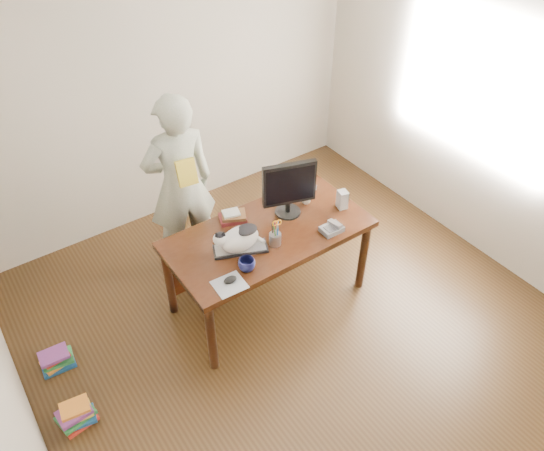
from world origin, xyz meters
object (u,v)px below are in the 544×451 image
(calculator, at_px, (303,185))
(person, at_px, (180,185))
(keyboard, at_px, (240,248))
(baseball, at_px, (306,200))
(monitor, at_px, (289,187))
(coffee_mug, at_px, (247,265))
(book_pile_a, at_px, (77,415))
(book_stack, at_px, (233,216))
(cat, at_px, (238,238))
(mouse, at_px, (230,280))
(desk, at_px, (263,241))
(phone, at_px, (332,228))
(pen_cup, at_px, (275,238))
(speaker, at_px, (342,199))
(book_pile_b, at_px, (56,360))

(calculator, distance_m, person, 1.05)
(keyboard, height_order, baseball, baseball)
(monitor, xyz_separation_m, baseball, (0.20, 0.03, -0.24))
(keyboard, relative_size, coffee_mug, 3.52)
(baseball, relative_size, person, 0.04)
(baseball, bearing_deg, calculator, 58.57)
(person, distance_m, book_pile_a, 1.93)
(coffee_mug, relative_size, book_stack, 0.50)
(cat, bearing_deg, keyboard, 8.36)
(book_pile_a, bearing_deg, monitor, 8.17)
(book_pile_a, bearing_deg, coffee_mug, -2.13)
(cat, relative_size, mouse, 3.85)
(monitor, bearing_deg, person, 145.38)
(monitor, relative_size, coffee_mug, 3.94)
(desk, height_order, phone, phone)
(cat, xyz_separation_m, pen_cup, (0.26, -0.10, -0.05))
(cat, xyz_separation_m, mouse, (-0.22, -0.25, -0.10))
(desk, distance_m, monitor, 0.49)
(monitor, distance_m, coffee_mug, 0.74)
(mouse, bearing_deg, person, 82.66)
(pen_cup, relative_size, person, 0.14)
(cat, xyz_separation_m, book_pile_a, (-1.45, -0.16, -0.78))
(book_stack, bearing_deg, speaker, -2.34)
(calculator, xyz_separation_m, person, (-0.89, 0.55, 0.05))
(pen_cup, distance_m, calculator, 0.76)
(keyboard, distance_m, phone, 0.74)
(desk, xyz_separation_m, phone, (0.41, -0.35, 0.17))
(coffee_mug, xyz_separation_m, baseball, (0.82, 0.37, -0.01))
(coffee_mug, distance_m, book_pile_b, 1.66)
(baseball, relative_size, calculator, 0.37)
(baseball, bearing_deg, person, 136.52)
(desk, height_order, calculator, calculator)
(phone, height_order, book_pile_b, phone)
(desk, distance_m, baseball, 0.50)
(speaker, relative_size, person, 0.10)
(coffee_mug, relative_size, calculator, 0.62)
(phone, bearing_deg, baseball, 84.56)
(calculator, bearing_deg, book_pile_a, -170.40)
(phone, relative_size, book_pile_a, 0.64)
(book_stack, height_order, calculator, book_stack)
(monitor, bearing_deg, speaker, -5.41)
(monitor, height_order, person, person)
(desk, distance_m, coffee_mug, 0.53)
(cat, bearing_deg, speaker, 20.54)
(keyboard, height_order, cat, cat)
(mouse, xyz_separation_m, calculator, (1.10, 0.59, 0.00))
(coffee_mug, relative_size, person, 0.07)
(keyboard, relative_size, mouse, 4.27)
(phone, xyz_separation_m, book_pile_b, (-2.13, 0.62, -0.70))
(person, bearing_deg, speaker, 143.65)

